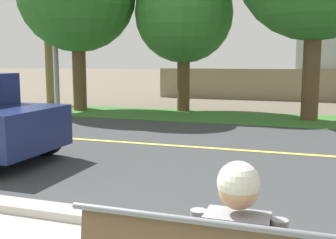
% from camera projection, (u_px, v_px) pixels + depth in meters
% --- Properties ---
extents(ground_plane, '(140.00, 140.00, 0.00)m').
position_uv_depth(ground_plane, '(230.00, 136.00, 9.70)').
color(ground_plane, '#665B4C').
extents(curb_edge, '(44.00, 0.30, 0.11)m').
position_uv_depth(curb_edge, '(136.00, 222.00, 4.39)').
color(curb_edge, '#ADA89E').
rests_on(curb_edge, ground_plane).
extents(street_asphalt, '(52.00, 8.00, 0.01)m').
position_uv_depth(street_asphalt, '(216.00, 149.00, 8.29)').
color(street_asphalt, '#383A3D').
rests_on(street_asphalt, ground_plane).
extents(road_centre_line, '(48.00, 0.14, 0.01)m').
position_uv_depth(road_centre_line, '(216.00, 149.00, 8.29)').
color(road_centre_line, '#E0CC4C').
rests_on(road_centre_line, ground_plane).
extents(far_verge_grass, '(48.00, 2.80, 0.02)m').
position_uv_depth(far_verge_grass, '(248.00, 118.00, 12.66)').
color(far_verge_grass, '#38702D').
rests_on(far_verge_grass, ground_plane).
extents(shade_tree_left, '(3.36, 3.36, 5.55)m').
position_uv_depth(shade_tree_left, '(186.00, 6.00, 13.87)').
color(shade_tree_left, brown).
rests_on(shade_tree_left, ground_plane).
extents(garden_wall, '(13.00, 0.36, 1.40)m').
position_uv_depth(garden_wall, '(300.00, 85.00, 18.10)').
color(garden_wall, gray).
rests_on(garden_wall, ground_plane).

